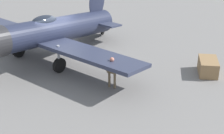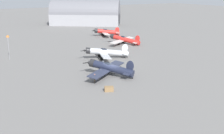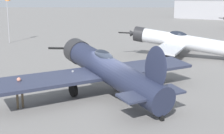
% 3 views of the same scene
% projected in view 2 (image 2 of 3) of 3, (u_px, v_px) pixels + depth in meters
% --- Properties ---
extents(ground_plane, '(400.00, 400.00, 0.00)m').
position_uv_depth(ground_plane, '(112.00, 76.00, 55.71)').
color(ground_plane, slate).
extents(airplane_foreground, '(11.37, 9.47, 3.49)m').
position_uv_depth(airplane_foreground, '(110.00, 68.00, 55.50)').
color(airplane_foreground, '#1E2338').
rests_on(airplane_foreground, ground_plane).
extents(airplane_mid_apron, '(11.42, 11.25, 3.39)m').
position_uv_depth(airplane_mid_apron, '(106.00, 52.00, 69.24)').
color(airplane_mid_apron, '#B7BABF').
rests_on(airplane_mid_apron, ground_plane).
extents(airplane_far_line, '(11.58, 9.68, 3.05)m').
position_uv_depth(airplane_far_line, '(124.00, 39.00, 86.98)').
color(airplane_far_line, red).
rests_on(airplane_far_line, ground_plane).
extents(airplane_outer_stand, '(10.02, 11.06, 2.97)m').
position_uv_depth(airplane_outer_stand, '(106.00, 32.00, 101.94)').
color(airplane_outer_stand, red).
rests_on(airplane_outer_stand, ground_plane).
extents(ground_crew_mechanic, '(0.45, 0.48, 1.60)m').
position_uv_depth(ground_crew_mechanic, '(95.00, 77.00, 51.71)').
color(ground_crew_mechanic, brown).
rests_on(ground_crew_mechanic, ground_plane).
extents(equipment_crate, '(1.71, 1.45, 0.79)m').
position_uv_depth(equipment_crate, '(109.00, 89.00, 47.51)').
color(equipment_crate, olive).
rests_on(equipment_crate, ground_plane).
extents(fuel_drum, '(0.60, 0.60, 0.84)m').
position_uv_depth(fuel_drum, '(103.00, 63.00, 63.87)').
color(fuel_drum, '#474C56').
rests_on(fuel_drum, ground_plane).
extents(windsock_mast, '(0.89, 2.07, 5.72)m').
position_uv_depth(windsock_mast, '(8.00, 37.00, 67.79)').
color(windsock_mast, gray).
rests_on(windsock_mast, ground_plane).
extents(distant_hangar, '(31.89, 28.06, 12.59)m').
position_uv_depth(distant_hangar, '(86.00, 15.00, 131.91)').
color(distant_hangar, '#939399').
rests_on(distant_hangar, ground_plane).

